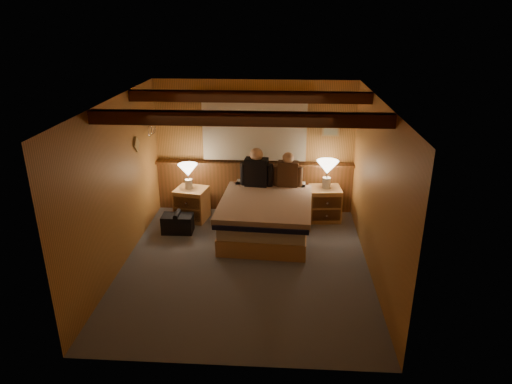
# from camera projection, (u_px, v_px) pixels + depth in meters

# --- Properties ---
(floor) EXTENTS (4.20, 4.20, 0.00)m
(floor) POSITION_uv_depth(u_px,v_px,m) (246.00, 264.00, 6.76)
(floor) COLOR #565D67
(floor) RESTS_ON ground
(ceiling) EXTENTS (4.20, 4.20, 0.00)m
(ceiling) POSITION_uv_depth(u_px,v_px,m) (244.00, 102.00, 5.88)
(ceiling) COLOR #BC8946
(ceiling) RESTS_ON wall_back
(wall_back) EXTENTS (3.60, 0.00, 3.60)m
(wall_back) POSITION_uv_depth(u_px,v_px,m) (255.00, 147.00, 8.27)
(wall_back) COLOR #C38646
(wall_back) RESTS_ON floor
(wall_left) EXTENTS (0.00, 4.20, 4.20)m
(wall_left) POSITION_uv_depth(u_px,v_px,m) (118.00, 185.00, 6.43)
(wall_left) COLOR #C38646
(wall_left) RESTS_ON floor
(wall_right) EXTENTS (0.00, 4.20, 4.20)m
(wall_right) POSITION_uv_depth(u_px,v_px,m) (376.00, 191.00, 6.22)
(wall_right) COLOR #C38646
(wall_right) RESTS_ON floor
(wall_front) EXTENTS (3.60, 0.00, 3.60)m
(wall_front) POSITION_uv_depth(u_px,v_px,m) (226.00, 267.00, 4.37)
(wall_front) COLOR #C38646
(wall_front) RESTS_ON floor
(wainscot) EXTENTS (3.60, 0.23, 0.94)m
(wainscot) POSITION_uv_depth(u_px,v_px,m) (254.00, 185.00, 8.47)
(wainscot) COLOR brown
(wainscot) RESTS_ON wall_back
(curtain_window) EXTENTS (2.18, 0.09, 1.11)m
(curtain_window) POSITION_uv_depth(u_px,v_px,m) (254.00, 130.00, 8.09)
(curtain_window) COLOR #492312
(curtain_window) RESTS_ON wall_back
(ceiling_beams) EXTENTS (3.60, 1.65, 0.16)m
(ceiling_beams) POSITION_uv_depth(u_px,v_px,m) (245.00, 106.00, 6.05)
(ceiling_beams) COLOR #492312
(ceiling_beams) RESTS_ON ceiling
(coat_rail) EXTENTS (0.05, 0.55, 0.24)m
(coat_rail) POSITION_uv_depth(u_px,v_px,m) (151.00, 127.00, 7.71)
(coat_rail) COLOR silver
(coat_rail) RESTS_ON wall_left
(framed_print) EXTENTS (0.30, 0.04, 0.25)m
(framed_print) POSITION_uv_depth(u_px,v_px,m) (331.00, 129.00, 8.04)
(framed_print) COLOR tan
(framed_print) RESTS_ON wall_back
(bed) EXTENTS (1.56, 1.95, 0.64)m
(bed) POSITION_uv_depth(u_px,v_px,m) (266.00, 216.00, 7.56)
(bed) COLOR tan
(bed) RESTS_ON floor
(nightstand_left) EXTENTS (0.61, 0.57, 0.58)m
(nightstand_left) POSITION_uv_depth(u_px,v_px,m) (192.00, 204.00, 8.12)
(nightstand_left) COLOR tan
(nightstand_left) RESTS_ON floor
(nightstand_right) EXTENTS (0.58, 0.53, 0.59)m
(nightstand_right) POSITION_uv_depth(u_px,v_px,m) (325.00, 204.00, 8.12)
(nightstand_right) COLOR tan
(nightstand_right) RESTS_ON floor
(lamp_left) EXTENTS (0.34, 0.34, 0.45)m
(lamp_left) POSITION_uv_depth(u_px,v_px,m) (188.00, 172.00, 7.91)
(lamp_left) COLOR silver
(lamp_left) RESTS_ON nightstand_left
(lamp_right) EXTENTS (0.38, 0.38, 0.50)m
(lamp_right) POSITION_uv_depth(u_px,v_px,m) (327.00, 169.00, 7.90)
(lamp_right) COLOR silver
(lamp_right) RESTS_ON nightstand_right
(person_left) EXTENTS (0.58, 0.27, 0.70)m
(person_left) POSITION_uv_depth(u_px,v_px,m) (256.00, 170.00, 7.92)
(person_left) COLOR black
(person_left) RESTS_ON bed
(person_right) EXTENTS (0.52, 0.23, 0.63)m
(person_right) POSITION_uv_depth(u_px,v_px,m) (288.00, 172.00, 7.93)
(person_right) COLOR #492F1D
(person_right) RESTS_ON bed
(duffel_bag) EXTENTS (0.52, 0.32, 0.37)m
(duffel_bag) POSITION_uv_depth(u_px,v_px,m) (178.00, 223.00, 7.68)
(duffel_bag) COLOR black
(duffel_bag) RESTS_ON floor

